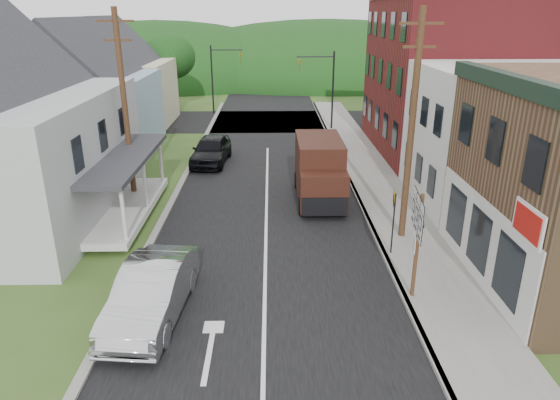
{
  "coord_description": "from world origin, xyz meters",
  "views": [
    {
      "loc": [
        0.24,
        -15.13,
        8.82
      ],
      "look_at": [
        0.56,
        2.26,
        2.2
      ],
      "focal_mm": 32.0,
      "sensor_mm": 36.0,
      "label": 1
    }
  ],
  "objects_px": {
    "warning_sign": "(394,213)",
    "dark_sedan": "(211,150)",
    "delivery_van": "(320,171)",
    "route_sign_cluster": "(417,231)",
    "silver_sedan": "(152,292)"
  },
  "relations": [
    {
      "from": "warning_sign",
      "to": "dark_sedan",
      "type": "bearing_deg",
      "value": 133.56
    },
    {
      "from": "dark_sedan",
      "to": "warning_sign",
      "type": "height_order",
      "value": "warning_sign"
    },
    {
      "from": "delivery_van",
      "to": "route_sign_cluster",
      "type": "bearing_deg",
      "value": -76.88
    },
    {
      "from": "delivery_van",
      "to": "route_sign_cluster",
      "type": "distance_m",
      "value": 9.46
    },
    {
      "from": "dark_sedan",
      "to": "warning_sign",
      "type": "bearing_deg",
      "value": -51.72
    },
    {
      "from": "silver_sedan",
      "to": "warning_sign",
      "type": "bearing_deg",
      "value": 30.69
    },
    {
      "from": "dark_sedan",
      "to": "warning_sign",
      "type": "relative_size",
      "value": 1.92
    },
    {
      "from": "delivery_van",
      "to": "route_sign_cluster",
      "type": "height_order",
      "value": "route_sign_cluster"
    },
    {
      "from": "route_sign_cluster",
      "to": "delivery_van",
      "type": "bearing_deg",
      "value": 110.68
    },
    {
      "from": "silver_sedan",
      "to": "route_sign_cluster",
      "type": "height_order",
      "value": "route_sign_cluster"
    },
    {
      "from": "route_sign_cluster",
      "to": "warning_sign",
      "type": "height_order",
      "value": "route_sign_cluster"
    },
    {
      "from": "dark_sedan",
      "to": "delivery_van",
      "type": "bearing_deg",
      "value": -41.75
    },
    {
      "from": "silver_sedan",
      "to": "delivery_van",
      "type": "bearing_deg",
      "value": 64.33
    },
    {
      "from": "dark_sedan",
      "to": "delivery_van",
      "type": "distance_m",
      "value": 8.86
    },
    {
      "from": "delivery_van",
      "to": "route_sign_cluster",
      "type": "relative_size",
      "value": 1.53
    }
  ]
}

